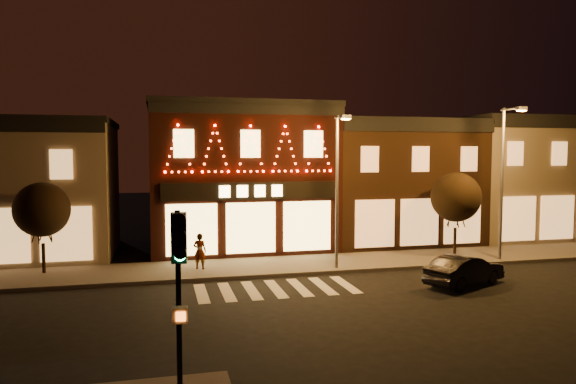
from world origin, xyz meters
name	(u,v)px	position (x,y,z in m)	size (l,w,h in m)	color
ground	(302,319)	(0.00, 0.00, 0.00)	(120.00, 120.00, 0.00)	black
sidewalk_far	(298,265)	(2.00, 8.00, 0.07)	(44.00, 4.00, 0.15)	#47423D
building_pulp	(239,176)	(0.00, 13.98, 4.16)	(10.20, 8.34, 8.30)	black
building_right_a	(389,181)	(9.50, 13.99, 3.76)	(9.20, 8.28, 7.50)	#351F12
building_right_b	(514,177)	(18.50, 13.99, 3.91)	(9.20, 8.28, 7.80)	#7B7058
traffic_signal_near	(179,275)	(-4.21, -6.34, 3.15)	(0.32, 0.44, 4.26)	black
streetlamp_mid	(338,180)	(3.48, 6.39, 4.31)	(0.46, 1.62, 7.08)	#59595E
streetlamp_right	(505,171)	(12.23, 6.38, 4.62)	(0.50, 1.75, 7.62)	#59595E
tree_left	(42,210)	(-9.65, 8.72, 3.01)	(2.44, 2.44, 4.08)	black
tree_right	(456,197)	(10.65, 8.19, 3.21)	(2.61, 2.61, 4.37)	black
dark_sedan	(464,270)	(7.81, 2.73, 0.64)	(1.35, 3.88, 1.28)	black
pedestrian	(200,251)	(-2.77, 7.84, 0.99)	(0.61, 0.40, 1.67)	gray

